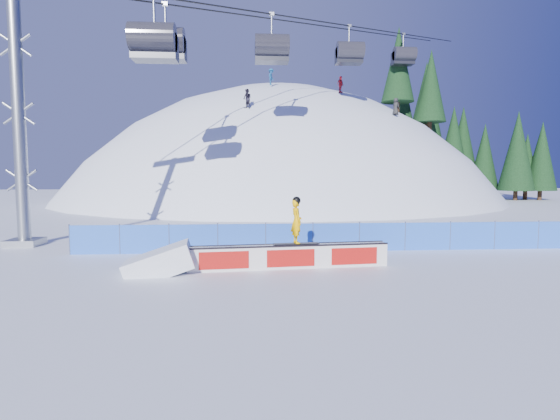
{
  "coord_description": "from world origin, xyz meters",
  "views": [
    {
      "loc": [
        -3.69,
        -13.66,
        3.31
      ],
      "look_at": [
        -2.51,
        2.95,
        1.91
      ],
      "focal_mm": 28.0,
      "sensor_mm": 36.0,
      "label": 1
    }
  ],
  "objects": [
    {
      "name": "ground",
      "position": [
        0.0,
        0.0,
        0.0
      ],
      "size": [
        160.0,
        160.0,
        0.0
      ],
      "primitive_type": "plane",
      "color": "white",
      "rests_on": "ground"
    },
    {
      "name": "rail_box",
      "position": [
        -2.28,
        1.33,
        0.42
      ],
      "size": [
        7.06,
        1.18,
        0.85
      ],
      "rotation": [
        0.0,
        0.0,
        0.1
      ],
      "color": "silver",
      "rests_on": "ground"
    },
    {
      "name": "snowboarder",
      "position": [
        -2.05,
        1.36,
        1.66
      ],
      "size": [
        1.62,
        0.63,
        1.67
      ],
      "rotation": [
        0.0,
        0.0,
        1.78
      ],
      "color": "black",
      "rests_on": "rail_box"
    },
    {
      "name": "snow_hill",
      "position": [
        0.0,
        42.0,
        -18.0
      ],
      "size": [
        64.0,
        64.0,
        64.0
      ],
      "color": "white",
      "rests_on": "ground"
    },
    {
      "name": "chairlift",
      "position": [
        4.74,
        27.49,
        16.89
      ],
      "size": [
        40.8,
        41.7,
        22.0
      ],
      "color": "gray",
      "rests_on": "ground"
    },
    {
      "name": "safety_fence",
      "position": [
        0.0,
        4.5,
        0.6
      ],
      "size": [
        22.05,
        0.05,
        1.3
      ],
      "color": "blue",
      "rests_on": "ground"
    },
    {
      "name": "snow_ramp",
      "position": [
        -6.67,
        0.9,
        0.0
      ],
      "size": [
        2.46,
        1.68,
        1.45
      ],
      "primitive_type": null,
      "rotation": [
        0.0,
        -0.31,
        0.1
      ],
      "color": "white",
      "rests_on": "ground"
    },
    {
      "name": "treeline",
      "position": [
        22.98,
        39.84,
        10.0
      ],
      "size": [
        22.78,
        12.47,
        20.78
      ],
      "color": "#2F1E13",
      "rests_on": "ground"
    },
    {
      "name": "distant_skiers",
      "position": [
        1.99,
        29.36,
        11.46
      ],
      "size": [
        15.31,
        7.86,
        5.07
      ],
      "color": "black",
      "rests_on": "ground"
    }
  ]
}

